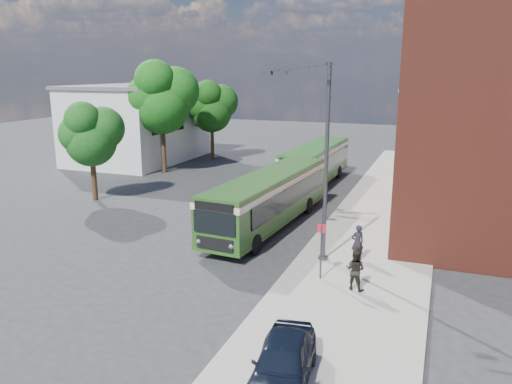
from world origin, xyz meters
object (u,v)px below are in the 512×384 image
at_px(bus_rear, 316,161).
at_px(parked_car, 283,362).
at_px(bus_front, 269,195).
at_px(street_lamp, 318,160).

height_order(bus_rear, parked_car, bus_rear).
bearing_deg(parked_car, bus_front, 103.56).
distance_m(bus_front, parked_car, 14.94).
relative_size(street_lamp, parked_car, 2.29).
bearing_deg(parked_car, street_lamp, 91.55).
bearing_deg(street_lamp, parked_car, -81.12).
xyz_separation_m(bus_front, parked_car, (5.32, -13.93, -1.02)).
relative_size(street_lamp, bus_rear, 0.79).
xyz_separation_m(street_lamp, bus_front, (-3.81, 4.27, -2.96)).
bearing_deg(bus_front, street_lamp, -48.30).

